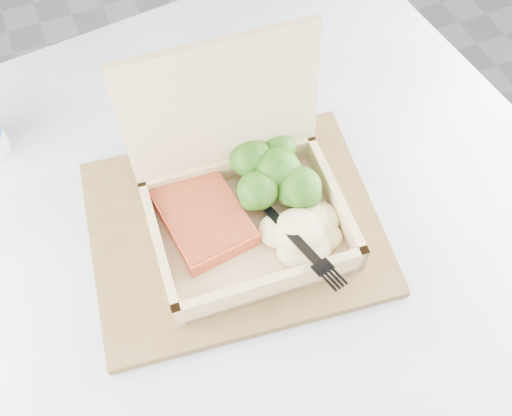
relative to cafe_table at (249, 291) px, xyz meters
name	(u,v)px	position (x,y,z in m)	size (l,w,h in m)	color
floor	(244,151)	(0.24, 0.63, -0.55)	(4.00, 4.00, 0.00)	#949499
cafe_table	(249,291)	(0.00, 0.00, 0.00)	(0.93, 0.93, 0.75)	black
serving_tray	(235,227)	(-0.01, 0.01, 0.20)	(0.34, 0.28, 0.01)	brown
takeout_container	(240,189)	(0.00, 0.02, 0.26)	(0.24, 0.21, 0.21)	tan
salmon_fillet	(204,218)	(-0.05, 0.02, 0.23)	(0.09, 0.11, 0.02)	#E2562C
broccoli_pile	(277,175)	(0.05, 0.03, 0.24)	(0.12, 0.12, 0.04)	#396C18
mashed_potatoes	(299,231)	(0.05, -0.04, 0.23)	(0.10, 0.09, 0.03)	beige
plastic_fork	(282,222)	(0.03, -0.03, 0.25)	(0.04, 0.14, 0.03)	black
receipt	(188,112)	(0.00, 0.21, 0.19)	(0.08, 0.14, 0.00)	silver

